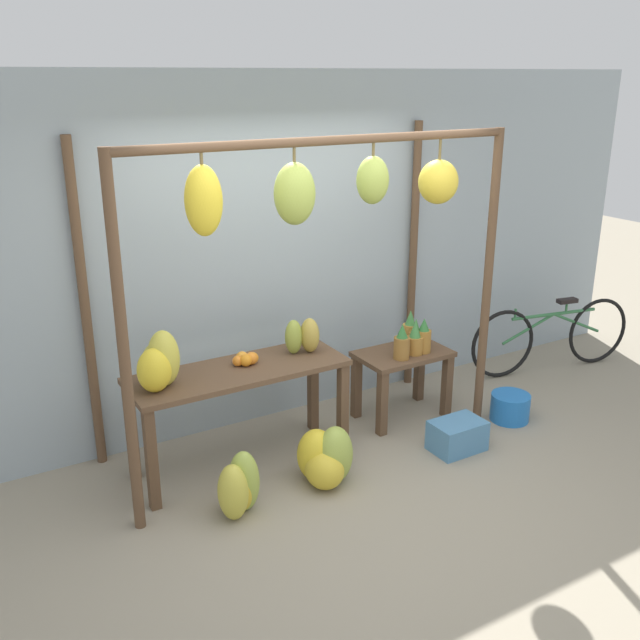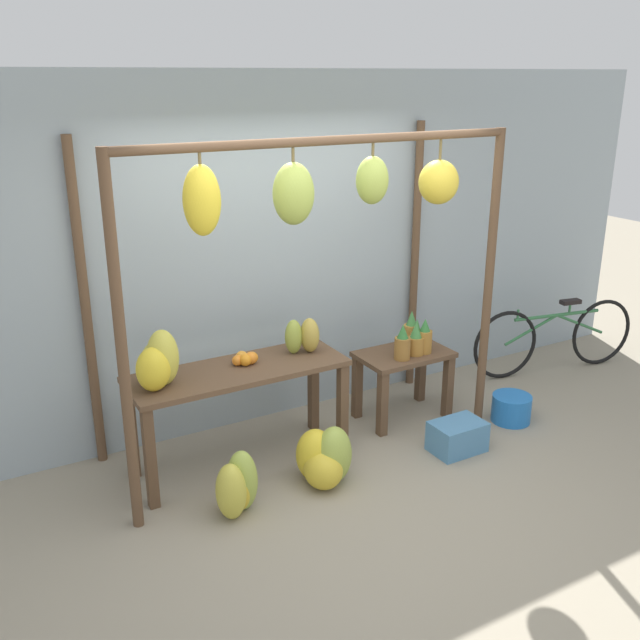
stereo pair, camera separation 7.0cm
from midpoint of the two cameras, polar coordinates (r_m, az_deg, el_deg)
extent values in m
plane|color=gray|center=(5.02, 4.28, -14.28)|extent=(20.00, 20.00, 0.00)
cube|color=#99A8B2|center=(5.72, -4.13, 5.29)|extent=(8.00, 0.08, 2.80)
cylinder|color=brown|center=(4.37, -15.12, -2.56)|extent=(0.07, 0.07, 2.39)
cylinder|color=brown|center=(5.73, 13.67, 2.70)|extent=(0.07, 0.07, 2.39)
cylinder|color=brown|center=(5.25, -17.86, 0.82)|extent=(0.07, 0.07, 2.39)
cylinder|color=brown|center=(6.43, 7.91, 4.83)|extent=(0.07, 0.07, 2.39)
cylinder|color=brown|center=(4.65, 1.36, 14.17)|extent=(2.87, 0.06, 0.06)
cylinder|color=brown|center=(4.27, -9.14, 12.66)|extent=(0.02, 0.02, 0.06)
ellipsoid|color=yellow|center=(4.30, -8.97, 9.43)|extent=(0.23, 0.21, 0.42)
cylinder|color=brown|center=(4.52, -1.72, 13.08)|extent=(0.02, 0.02, 0.09)
ellipsoid|color=#9EB247|center=(4.55, -1.69, 10.06)|extent=(0.27, 0.24, 0.40)
cylinder|color=brown|center=(4.83, 4.68, 13.45)|extent=(0.02, 0.02, 0.08)
ellipsoid|color=#9EB247|center=(4.85, 4.62, 11.08)|extent=(0.23, 0.20, 0.32)
cylinder|color=brown|center=(5.17, 10.01, 13.28)|extent=(0.02, 0.02, 0.14)
ellipsoid|color=gold|center=(5.20, 9.86, 10.81)|extent=(0.30, 0.27, 0.31)
cube|color=brown|center=(5.13, -6.18, -4.08)|extent=(1.58, 0.55, 0.04)
cube|color=brown|center=(4.89, -13.03, -10.75)|extent=(0.07, 0.07, 0.73)
cube|color=brown|center=(5.42, 2.18, -7.12)|extent=(0.07, 0.07, 0.73)
cube|color=brown|center=(5.28, -14.50, -8.55)|extent=(0.07, 0.07, 0.73)
cube|color=brown|center=(5.77, -0.19, -5.41)|extent=(0.07, 0.07, 0.73)
cube|color=brown|center=(5.93, 7.06, -2.76)|extent=(0.77, 0.47, 0.04)
cube|color=brown|center=(5.73, 5.37, -6.70)|extent=(0.07, 0.07, 0.55)
cube|color=brown|center=(6.11, 10.52, -5.27)|extent=(0.07, 0.07, 0.55)
cube|color=brown|center=(6.01, 3.32, -5.37)|extent=(0.07, 0.07, 0.55)
cube|color=brown|center=(6.37, 8.37, -4.09)|extent=(0.07, 0.07, 0.55)
ellipsoid|color=gold|center=(4.88, -12.06, -2.95)|extent=(0.29, 0.31, 0.39)
ellipsoid|color=gold|center=(4.91, -12.31, -3.34)|extent=(0.34, 0.33, 0.31)
ellipsoid|color=yellow|center=(4.81, -12.78, -3.87)|extent=(0.30, 0.29, 0.30)
sphere|color=orange|center=(5.19, -5.06, -3.01)|extent=(0.09, 0.09, 0.09)
sphere|color=orange|center=(5.16, -6.25, -3.24)|extent=(0.08, 0.08, 0.08)
sphere|color=orange|center=(5.15, -5.61, -3.19)|extent=(0.09, 0.09, 0.09)
sphere|color=orange|center=(5.20, -5.90, -2.96)|extent=(0.09, 0.09, 0.09)
sphere|color=orange|center=(5.17, -5.17, -3.05)|extent=(0.09, 0.09, 0.09)
cylinder|color=#A3702D|center=(5.91, 8.68, -1.73)|extent=(0.12, 0.12, 0.19)
cone|color=#337538|center=(5.86, 8.75, -0.39)|extent=(0.09, 0.09, 0.11)
cylinder|color=#A3702D|center=(5.87, 7.98, -2.05)|extent=(0.14, 0.14, 0.15)
cone|color=#428442|center=(5.82, 8.04, -0.75)|extent=(0.10, 0.10, 0.14)
cylinder|color=olive|center=(5.76, 6.94, -2.27)|extent=(0.13, 0.13, 0.18)
cone|color=#337538|center=(5.70, 7.00, -0.89)|extent=(0.09, 0.09, 0.11)
cylinder|color=#B27F38|center=(6.04, 7.62, -1.22)|extent=(0.13, 0.13, 0.18)
cone|color=#428442|center=(5.99, 7.68, 0.17)|extent=(0.09, 0.09, 0.13)
cylinder|color=olive|center=(5.96, 8.04, -1.73)|extent=(0.11, 0.11, 0.15)
cone|color=#428442|center=(5.91, 8.10, -0.49)|extent=(0.08, 0.08, 0.12)
ellipsoid|color=#9EB247|center=(4.85, -5.83, -12.65)|extent=(0.27, 0.26, 0.44)
ellipsoid|color=gold|center=(4.86, -6.26, -13.12)|extent=(0.28, 0.27, 0.35)
ellipsoid|color=gold|center=(4.78, -6.71, -13.47)|extent=(0.22, 0.24, 0.40)
ellipsoid|color=#9EB247|center=(5.12, 1.51, -10.72)|extent=(0.35, 0.33, 0.43)
ellipsoid|color=yellow|center=(5.14, 0.05, -10.76)|extent=(0.38, 0.38, 0.40)
ellipsoid|color=gold|center=(5.09, 0.65, -11.87)|extent=(0.30, 0.33, 0.28)
cube|color=#4C84B2|center=(5.66, 11.28, -9.13)|extent=(0.41, 0.28, 0.24)
cylinder|color=blue|center=(6.21, 15.37, -6.83)|extent=(0.32, 0.32, 0.23)
torus|color=black|center=(7.60, 21.83, -0.92)|extent=(0.67, 0.17, 0.67)
torus|color=black|center=(6.96, 14.87, -1.94)|extent=(0.67, 0.17, 0.67)
cylinder|color=#337042|center=(7.19, 18.70, 0.37)|extent=(0.92, 0.21, 0.03)
cylinder|color=#337042|center=(7.39, 20.31, -0.29)|extent=(0.55, 0.14, 0.26)
cylinder|color=#337042|center=(7.07, 16.82, -0.76)|extent=(0.55, 0.14, 0.26)
cylinder|color=#337042|center=(7.26, 19.61, 0.86)|extent=(0.02, 0.02, 0.10)
cube|color=black|center=(7.24, 19.67, 1.38)|extent=(0.21, 0.12, 0.04)
cylinder|color=#337042|center=(6.93, 15.83, 0.40)|extent=(0.02, 0.02, 0.10)
ellipsoid|color=#B2993D|center=(5.35, -0.45, -1.22)|extent=(0.15, 0.18, 0.27)
ellipsoid|color=#93A33D|center=(5.32, -1.75, -1.35)|extent=(0.15, 0.13, 0.27)
camera|label=1|loc=(0.03, -89.62, 0.13)|focal=40.00mm
camera|label=2|loc=(0.03, 90.38, -0.13)|focal=40.00mm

